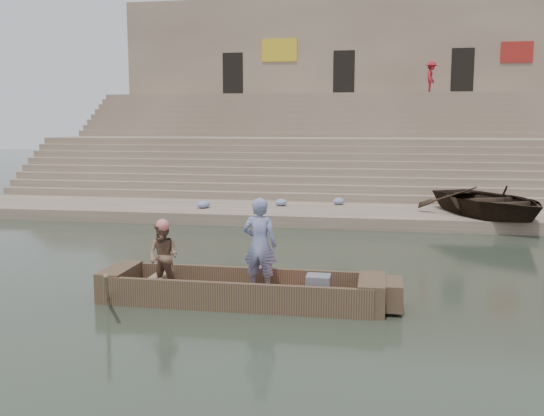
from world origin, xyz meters
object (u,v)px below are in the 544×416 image
(television, at_px, (318,285))
(main_rowboat, at_px, (241,297))
(rowing_man, at_px, (163,256))
(pedestrian, at_px, (431,77))
(standing_man, at_px, (260,245))
(beached_rowboat, at_px, (490,201))

(television, bearing_deg, main_rowboat, 180.00)
(rowing_man, bearing_deg, pedestrian, 89.82)
(television, relative_size, pedestrian, 0.26)
(main_rowboat, distance_m, standing_man, 1.11)
(television, distance_m, beached_rowboat, 10.90)
(pedestrian, bearing_deg, rowing_man, 176.16)
(main_rowboat, bearing_deg, standing_man, 17.80)
(standing_man, bearing_deg, beached_rowboat, -116.23)
(rowing_man, relative_size, pedestrian, 0.78)
(main_rowboat, relative_size, beached_rowboat, 1.00)
(main_rowboat, xyz_separation_m, standing_man, (0.36, 0.12, 1.05))
(main_rowboat, distance_m, beached_rowboat, 11.67)
(main_rowboat, bearing_deg, beached_rowboat, 57.02)
(pedestrian, bearing_deg, television, -177.08)
(main_rowboat, xyz_separation_m, television, (1.52, -0.00, 0.31))
(beached_rowboat, bearing_deg, pedestrian, 66.82)
(rowing_man, bearing_deg, standing_man, 24.14)
(standing_man, height_order, rowing_man, standing_man)
(television, bearing_deg, rowing_man, -176.90)
(television, bearing_deg, beached_rowboat, 63.74)
(main_rowboat, relative_size, television, 10.87)
(standing_man, relative_size, television, 4.07)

